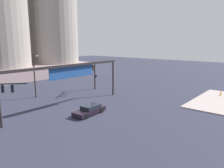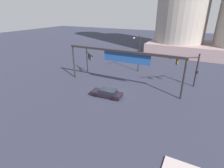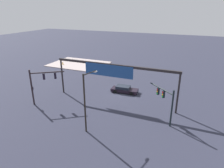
# 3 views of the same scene
# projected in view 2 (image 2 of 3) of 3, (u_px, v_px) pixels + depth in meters

# --- Properties ---
(ground_plane) EXTENTS (186.29, 186.29, 0.00)m
(ground_plane) POSITION_uv_depth(u_px,v_px,m) (110.00, 95.00, 27.36)
(ground_plane) COLOR #2E3041
(traffic_signal_near_corner) EXTENTS (3.67, 3.30, 5.02)m
(traffic_signal_near_corner) POSITION_uv_depth(u_px,v_px,m) (88.00, 58.00, 35.26)
(traffic_signal_near_corner) COLOR black
(traffic_signal_near_corner) RESTS_ON ground
(traffic_signal_opposite_side) EXTENTS (4.56, 3.10, 5.74)m
(traffic_signal_opposite_side) POSITION_uv_depth(u_px,v_px,m) (190.00, 66.00, 28.87)
(traffic_signal_opposite_side) COLOR black
(traffic_signal_opposite_side) RESTS_ON ground
(streetlamp_curved_arm) EXTENTS (0.82, 2.42, 7.50)m
(streetlamp_curved_arm) POSITION_uv_depth(u_px,v_px,m) (138.00, 51.00, 36.07)
(streetlamp_curved_arm) COLOR black
(streetlamp_curved_arm) RESTS_ON ground
(overhead_sign_gantry) EXTENTS (20.09, 0.43, 6.34)m
(overhead_sign_gantry) POSITION_uv_depth(u_px,v_px,m) (122.00, 57.00, 28.34)
(overhead_sign_gantry) COLOR black
(overhead_sign_gantry) RESTS_ON ground
(sedan_car_approaching) EXTENTS (4.89, 2.17, 1.21)m
(sedan_car_approaching) POSITION_uv_depth(u_px,v_px,m) (107.00, 93.00, 26.81)
(sedan_car_approaching) COLOR black
(sedan_car_approaching) RESTS_ON ground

